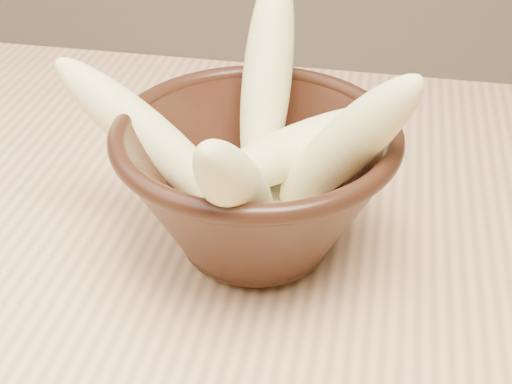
% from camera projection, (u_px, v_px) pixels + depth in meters
% --- Properties ---
extents(bowl, '(0.19, 0.19, 0.11)m').
position_uv_depth(bowl, '(256.00, 181.00, 0.49)').
color(bowl, black).
rests_on(bowl, table).
extents(milk_puddle, '(0.11, 0.11, 0.02)m').
position_uv_depth(milk_puddle, '(256.00, 212.00, 0.50)').
color(milk_puddle, beige).
rests_on(milk_puddle, bowl).
extents(banana_upright, '(0.04, 0.12, 0.16)m').
position_uv_depth(banana_upright, '(267.00, 78.00, 0.51)').
color(banana_upright, '#DFD483').
rests_on(banana_upright, bowl).
extents(banana_left, '(0.16, 0.07, 0.12)m').
position_uv_depth(banana_left, '(146.00, 135.00, 0.49)').
color(banana_left, '#DFD483').
rests_on(banana_left, bowl).
extents(banana_right, '(0.12, 0.09, 0.14)m').
position_uv_depth(banana_right, '(344.00, 147.00, 0.45)').
color(banana_right, '#DFD483').
rests_on(banana_right, bowl).
extents(banana_across, '(0.15, 0.10, 0.08)m').
position_uv_depth(banana_across, '(298.00, 150.00, 0.49)').
color(banana_across, '#DFD483').
rests_on(banana_across, bowl).
extents(banana_front, '(0.05, 0.13, 0.14)m').
position_uv_depth(banana_front, '(237.00, 190.00, 0.42)').
color(banana_front, '#DFD483').
rests_on(banana_front, bowl).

